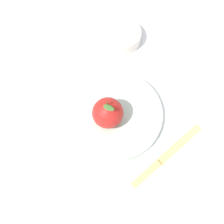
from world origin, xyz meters
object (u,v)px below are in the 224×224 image
dinner_plate (112,114)px  cup (220,117)px  apple (108,113)px  side_bowl (121,35)px  knife (161,161)px  spoon (209,165)px

dinner_plate → cup: size_ratio=3.10×
apple → side_bowl: size_ratio=0.80×
apple → cup: size_ratio=1.12×
dinner_plate → knife: 0.15m
side_bowl → knife: (0.34, 0.00, -0.02)m
knife → apple: bearing=-141.9°
dinner_plate → spoon: dinner_plate is taller
side_bowl → spoon: (0.38, 0.10, -0.02)m
dinner_plate → apple: bearing=-39.4°
dinner_plate → knife: size_ratio=1.21×
apple → spoon: size_ratio=0.52×
knife → spoon: (0.03, 0.10, 0.00)m
apple → cup: (0.06, 0.24, -0.02)m
dinner_plate → spoon: 0.24m
apple → knife: bearing=38.1°
dinner_plate → cup: (0.08, 0.23, 0.03)m
apple → dinner_plate: bearing=140.6°
knife → spoon: bearing=70.2°
dinner_plate → spoon: size_ratio=1.43×
knife → side_bowl: bearing=-179.4°
apple → cup: apple is taller
dinner_plate → side_bowl: 0.22m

